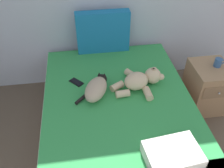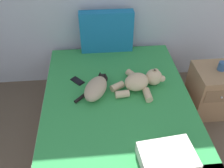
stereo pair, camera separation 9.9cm
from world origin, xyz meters
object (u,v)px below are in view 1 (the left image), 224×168
object	(u,v)px
mug	(218,62)
nightstand	(206,87)
patterned_cushion	(103,32)
teddy_bear	(141,80)
throw_pillow	(172,155)
bed	(119,122)
cat	(96,88)
cell_phone	(76,82)

from	to	relation	value
mug	nightstand	bearing A→B (deg)	-161.21
patterned_cushion	teddy_bear	size ratio (longest dim) A/B	1.10
teddy_bear	throw_pillow	distance (m)	0.85
teddy_bear	mug	distance (m)	0.91
patterned_cushion	mug	xyz separation A→B (m)	(1.19, -0.55, -0.16)
nightstand	patterned_cushion	bearing A→B (deg)	153.22
bed	nightstand	distance (m)	1.15
patterned_cushion	nightstand	distance (m)	1.36
patterned_cushion	nightstand	size ratio (longest dim) A/B	1.07
patterned_cushion	mug	bearing A→B (deg)	-24.89
nightstand	bed	bearing A→B (deg)	-161.85
cat	mug	size ratio (longest dim) A/B	3.48
bed	mug	distance (m)	1.26
teddy_bear	mug	bearing A→B (deg)	10.24
cell_phone	nightstand	world-z (taller)	nightstand
cell_phone	cat	bearing A→B (deg)	-45.82
throw_pillow	bed	bearing A→B (deg)	114.36
bed	cat	size ratio (longest dim) A/B	4.83
cat	throw_pillow	world-z (taller)	cat
bed	throw_pillow	distance (m)	0.77
teddy_bear	nightstand	distance (m)	0.91
bed	throw_pillow	size ratio (longest dim) A/B	5.04
mug	teddy_bear	bearing A→B (deg)	-169.76
cat	mug	distance (m)	1.36
cell_phone	throw_pillow	bearing A→B (deg)	-55.90
bed	cat	world-z (taller)	cat
throw_pillow	cell_phone	bearing A→B (deg)	124.10
nightstand	mug	distance (m)	0.34
teddy_bear	cell_phone	xyz separation A→B (m)	(-0.64, 0.14, -0.07)
throw_pillow	teddy_bear	bearing A→B (deg)	92.32
patterned_cushion	cell_phone	world-z (taller)	patterned_cushion
throw_pillow	mug	distance (m)	1.33
cell_phone	nightstand	distance (m)	1.50
nightstand	cell_phone	bearing A→B (deg)	179.97
teddy_bear	throw_pillow	xyz separation A→B (m)	(0.03, -0.85, -0.02)
bed	teddy_bear	bearing A→B (deg)	40.33
teddy_bear	nightstand	xyz separation A→B (m)	(0.84, 0.14, -0.33)
cell_phone	patterned_cushion	bearing A→B (deg)	58.66
patterned_cushion	throw_pillow	xyz separation A→B (m)	(0.33, -1.56, -0.19)
cat	nightstand	xyz separation A→B (m)	(1.28, 0.20, -0.32)
patterned_cushion	cat	bearing A→B (deg)	-101.49
patterned_cushion	cell_phone	distance (m)	0.71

